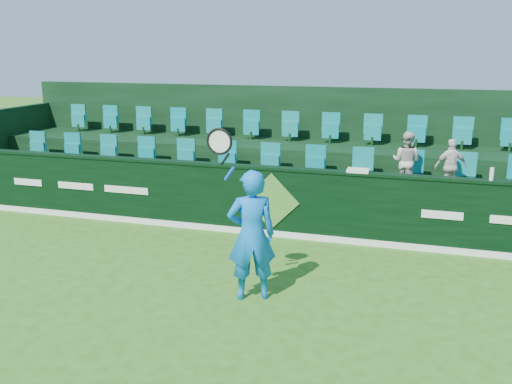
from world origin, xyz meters
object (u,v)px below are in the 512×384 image
(drinks_bottle, at_px, (492,174))
(spectator_middle, at_px, (451,166))
(tennis_player, at_px, (251,234))
(towel, at_px, (358,170))
(spectator_left, at_px, (406,161))

(drinks_bottle, bearing_deg, spectator_middle, 119.06)
(tennis_player, relative_size, towel, 6.50)
(spectator_middle, distance_m, drinks_bottle, 1.29)
(spectator_left, xyz_separation_m, towel, (-0.79, -1.12, -0.01))
(tennis_player, xyz_separation_m, spectator_left, (1.92, 3.98, 0.42))
(spectator_left, distance_m, towel, 1.37)
(spectator_left, xyz_separation_m, spectator_middle, (0.83, 0.00, -0.05))
(spectator_left, height_order, spectator_middle, spectator_left)
(tennis_player, xyz_separation_m, towel, (1.13, 2.86, 0.42))
(towel, bearing_deg, spectator_middle, 34.61)
(tennis_player, bearing_deg, spectator_left, 64.31)
(tennis_player, height_order, spectator_left, tennis_player)
(towel, bearing_deg, drinks_bottle, 0.00)
(spectator_left, relative_size, spectator_middle, 1.10)
(spectator_middle, xyz_separation_m, drinks_bottle, (0.62, -1.12, 0.13))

